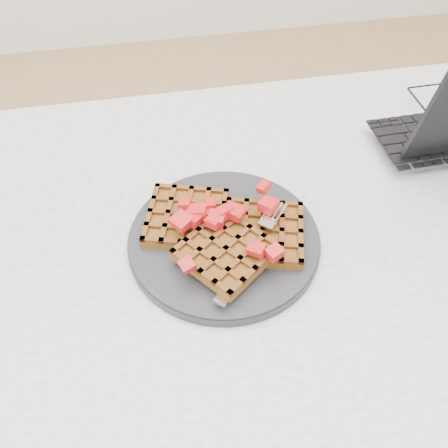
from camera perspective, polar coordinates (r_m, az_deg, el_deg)
name	(u,v)px	position (r m, az deg, el deg)	size (l,w,h in m)	color
ground	(262,441)	(1.34, 4.39, -23.53)	(4.00, 4.00, 0.00)	tan
table	(287,300)	(0.76, 7.17, -8.62)	(1.20, 0.80, 0.75)	silver
plate	(224,240)	(0.67, 0.00, -1.82)	(0.26, 0.26, 0.02)	black
waffles	(225,233)	(0.65, 0.08, -0.99)	(0.22, 0.21, 0.03)	brown
strawberry_pile	(224,217)	(0.63, 0.00, 0.84)	(0.15, 0.15, 0.02)	maroon
fork	(256,249)	(0.64, 3.63, -2.86)	(0.02, 0.18, 0.02)	silver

